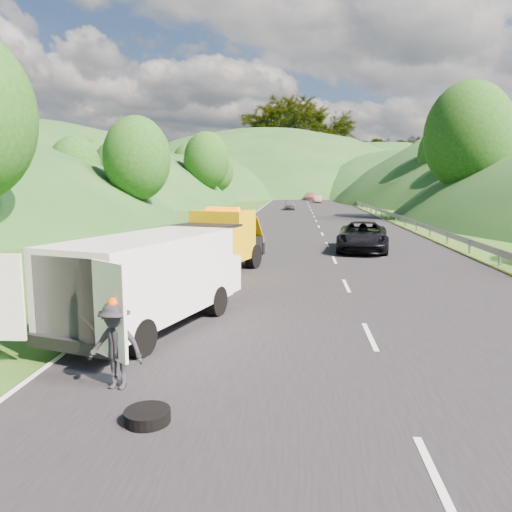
# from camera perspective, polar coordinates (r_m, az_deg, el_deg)

# --- Properties ---
(ground) EXTENTS (320.00, 320.00, 0.00)m
(ground) POSITION_cam_1_polar(r_m,az_deg,el_deg) (14.53, -0.13, -6.55)
(ground) COLOR #38661E
(ground) RESTS_ON ground
(road_surface) EXTENTS (14.00, 200.00, 0.02)m
(road_surface) POSITION_cam_1_polar(r_m,az_deg,el_deg) (54.14, 6.67, 4.49)
(road_surface) COLOR black
(road_surface) RESTS_ON ground
(guardrail) EXTENTS (0.06, 140.00, 1.52)m
(guardrail) POSITION_cam_1_polar(r_m,az_deg,el_deg) (67.20, 12.58, 5.11)
(guardrail) COLOR gray
(guardrail) RESTS_ON ground
(tree_line_left) EXTENTS (14.00, 140.00, 14.00)m
(tree_line_left) POSITION_cam_1_polar(r_m,az_deg,el_deg) (76.78, -10.56, 5.57)
(tree_line_left) COLOR #2D601C
(tree_line_left) RESTS_ON ground
(tree_line_right) EXTENTS (14.00, 140.00, 14.00)m
(tree_line_right) POSITION_cam_1_polar(r_m,az_deg,el_deg) (77.22, 21.23, 5.16)
(tree_line_right) COLOR #2D601C
(tree_line_right) RESTS_ON ground
(hills_backdrop) EXTENTS (201.00, 288.60, 44.00)m
(hills_backdrop) POSITION_cam_1_polar(r_m,az_deg,el_deg) (148.82, 6.84, 7.02)
(hills_backdrop) COLOR #2D5B23
(hills_backdrop) RESTS_ON ground
(tow_truck) EXTENTS (4.10, 6.69, 2.71)m
(tow_truck) POSITION_cam_1_polar(r_m,az_deg,el_deg) (20.25, -5.25, 1.53)
(tow_truck) COLOR black
(tow_truck) RESTS_ON ground
(white_van) EXTENTS (4.84, 7.37, 2.42)m
(white_van) POSITION_cam_1_polar(r_m,az_deg,el_deg) (13.02, -11.88, -2.32)
(white_van) COLOR black
(white_van) RESTS_ON ground
(woman) EXTENTS (0.67, 0.72, 1.60)m
(woman) POSITION_cam_1_polar(r_m,az_deg,el_deg) (15.48, -14.68, -5.88)
(woman) COLOR white
(woman) RESTS_ON ground
(child) EXTENTS (0.54, 0.50, 0.89)m
(child) POSITION_cam_1_polar(r_m,az_deg,el_deg) (14.78, -6.02, -6.33)
(child) COLOR tan
(child) RESTS_ON ground
(worker) EXTENTS (1.11, 0.72, 1.62)m
(worker) POSITION_cam_1_polar(r_m,az_deg,el_deg) (9.83, -15.54, -14.42)
(worker) COLOR black
(worker) RESTS_ON ground
(suitcase) EXTENTS (0.44, 0.34, 0.62)m
(suitcase) POSITION_cam_1_polar(r_m,az_deg,el_deg) (16.04, -14.72, -4.24)
(suitcase) COLOR #67604D
(suitcase) RESTS_ON ground
(spare_tire) EXTENTS (0.73, 0.73, 0.20)m
(spare_tire) POSITION_cam_1_polar(r_m,az_deg,el_deg) (8.48, -12.28, -18.16)
(spare_tire) COLOR black
(spare_tire) RESTS_ON ground
(passing_suv) EXTENTS (3.38, 6.00, 1.58)m
(passing_suv) POSITION_cam_1_polar(r_m,az_deg,el_deg) (27.86, 12.04, 0.55)
(passing_suv) COLOR black
(passing_suv) RESTS_ON ground
(dist_car_a) EXTENTS (1.55, 3.84, 1.31)m
(dist_car_a) POSITION_cam_1_polar(r_m,az_deg,el_deg) (67.23, 3.93, 5.30)
(dist_car_a) COLOR #49494D
(dist_car_a) RESTS_ON ground
(dist_car_b) EXTENTS (1.37, 3.92, 1.29)m
(dist_car_b) POSITION_cam_1_polar(r_m,az_deg,el_deg) (90.00, 7.06, 6.07)
(dist_car_b) COLOR #815B56
(dist_car_b) RESTS_ON ground
(dist_car_c) EXTENTS (2.11, 5.18, 1.50)m
(dist_car_c) POSITION_cam_1_polar(r_m,az_deg,el_deg) (101.38, 6.19, 6.35)
(dist_car_c) COLOR #934959
(dist_car_c) RESTS_ON ground
(dist_car_d) EXTENTS (1.55, 3.84, 1.31)m
(dist_car_d) POSITION_cam_1_polar(r_m,az_deg,el_deg) (118.90, 6.96, 6.65)
(dist_car_d) COLOR brown
(dist_car_d) RESTS_ON ground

